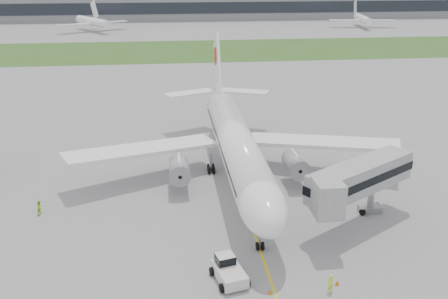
{
  "coord_description": "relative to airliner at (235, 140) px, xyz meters",
  "views": [
    {
      "loc": [
        -9.38,
        -60.87,
        28.82
      ],
      "look_at": [
        -1.88,
        2.0,
        5.37
      ],
      "focal_mm": 40.0,
      "sensor_mm": 36.0,
      "label": 1
    }
  ],
  "objects": [
    {
      "name": "ground",
      "position": [
        0.0,
        -4.87,
        -5.66
      ],
      "size": [
        600.0,
        600.0,
        0.0
      ],
      "primitive_type": "plane",
      "color": "gray",
      "rests_on": "ground"
    },
    {
      "name": "apron_markings",
      "position": [
        0.0,
        -9.87,
        -5.66
      ],
      "size": [
        70.0,
        70.0,
        0.04
      ],
      "primitive_type": null,
      "color": "yellow",
      "rests_on": "ground"
    },
    {
      "name": "grass_strip",
      "position": [
        0.0,
        115.13,
        -5.65
      ],
      "size": [
        600.0,
        50.0,
        0.02
      ],
      "primitive_type": "cube",
      "color": "#2F541F",
      "rests_on": "ground"
    },
    {
      "name": "terminal_building",
      "position": [
        0.0,
        225.0,
        1.34
      ],
      "size": [
        320.0,
        22.3,
        14.0
      ],
      "color": "gray",
      "rests_on": "ground"
    },
    {
      "name": "control_tower",
      "position": [
        -90.0,
        227.13,
        -5.66
      ],
      "size": [
        12.0,
        12.0,
        56.0
      ],
      "primitive_type": null,
      "color": "gray",
      "rests_on": "ground"
    },
    {
      "name": "airliner",
      "position": [
        0.0,
        0.0,
        0.0
      ],
      "size": [
        48.13,
        53.95,
        17.88
      ],
      "color": "white",
      "rests_on": "ground"
    },
    {
      "name": "pushback_tug",
      "position": [
        -4.07,
        -24.72,
        -4.65
      ],
      "size": [
        3.72,
        4.75,
        2.2
      ],
      "rotation": [
        0.0,
        0.0,
        0.24
      ],
      "color": "silver",
      "rests_on": "ground"
    },
    {
      "name": "jet_bridge",
      "position": [
        11.84,
        -15.73,
        0.09
      ],
      "size": [
        15.4,
        12.51,
        7.77
      ],
      "rotation": [
        0.0,
        0.0,
        0.56
      ],
      "color": "#A4A4A6",
      "rests_on": "ground"
    },
    {
      "name": "safety_cone_left",
      "position": [
        -0.5,
        -27.55,
        -5.42
      ],
      "size": [
        0.36,
        0.36,
        0.49
      ],
      "primitive_type": "cone",
      "color": "#D6670B",
      "rests_on": "ground"
    },
    {
      "name": "safety_cone_right",
      "position": [
        6.16,
        -27.01,
        -5.37
      ],
      "size": [
        0.43,
        0.43,
        0.59
      ],
      "primitive_type": "cone",
      "color": "#D6670B",
      "rests_on": "ground"
    },
    {
      "name": "ground_crew_near",
      "position": [
        5.1,
        -27.95,
        -4.71
      ],
      "size": [
        0.82,
        0.68,
        1.91
      ],
      "primitive_type": "imported",
      "rotation": [
        0.0,
        0.0,
        3.53
      ],
      "color": "#D2FF2A",
      "rests_on": "ground"
    },
    {
      "name": "ground_crew_far",
      "position": [
        -25.33,
        -8.53,
        -4.74
      ],
      "size": [
        0.98,
        1.09,
        1.84
      ],
      "primitive_type": "imported",
      "rotation": [
        0.0,
        0.0,
        1.18
      ],
      "color": "#9CE726",
      "rests_on": "ground"
    },
    {
      "name": "distant_aircraft_left",
      "position": [
        -41.63,
        175.35,
        -5.66
      ],
      "size": [
        44.17,
        42.87,
        12.85
      ],
      "primitive_type": null,
      "rotation": [
        0.0,
        0.0,
        0.55
      ],
      "color": "white",
      "rests_on": "ground"
    },
    {
      "name": "distant_aircraft_right",
      "position": [
        87.85,
        175.63,
        -5.66
      ],
      "size": [
        35.86,
        32.78,
        12.13
      ],
      "primitive_type": null,
      "rotation": [
        0.0,
        0.0,
        -0.16
      ],
      "color": "white",
      "rests_on": "ground"
    }
  ]
}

